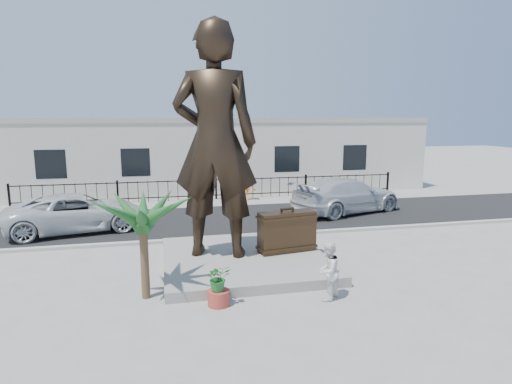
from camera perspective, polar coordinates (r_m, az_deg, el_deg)
The scene contains 16 objects.
ground at distance 13.00m, azimuth 1.94°, elevation -11.56°, with size 100.00×100.00×0.00m, color #9E9991.
street at distance 20.50m, azimuth -3.63°, elevation -3.46°, with size 40.00×7.00×0.01m, color black.
curb at distance 17.15m, azimuth -1.81°, elevation -5.96°, with size 40.00×0.25×0.12m, color #A5A399.
far_sidewalk at distance 24.37m, azimuth -5.09°, elevation -1.30°, with size 40.00×2.50×0.02m, color #9E9991.
plinth at distance 14.22m, azimuth -1.55°, elevation -8.98°, with size 5.20×5.20×0.30m, color gray.
fence at distance 25.04m, azimuth -5.34°, elevation 0.38°, with size 22.00×0.10×1.20m, color black.
building at distance 28.98m, azimuth -6.44°, elevation 4.86°, with size 28.00×7.00×4.40m, color silver.
statue at distance 13.64m, azimuth -5.53°, elevation 6.63°, with size 2.69×1.76×7.37m, color black.
suitcase at distance 14.43m, azimuth 4.14°, elevation -5.28°, with size 1.92×0.61×1.35m, color #342415.
tourist at distance 11.56m, azimuth 9.55°, elevation -10.34°, with size 0.77×0.60×1.58m, color white.
car_white at distance 19.53m, azimuth -22.62°, elevation -2.51°, with size 2.62×5.69×1.58m, color silver.
car_silver at distance 22.03m, azimuth 12.00°, elevation -0.39°, with size 2.43×5.98×1.74m, color silver.
worker at distance 24.52m, azimuth -1.35°, elevation 0.82°, with size 1.08×0.62×1.67m, color orange.
palm_tree at distance 12.15m, azimuth -14.41°, elevation -13.48°, with size 1.80×1.80×3.20m, color #1B4A1D, non-canonical shape.
planter at distance 11.33m, azimuth -5.01°, elevation -13.89°, with size 0.56×0.56×0.40m, color #AA392D.
shrub at distance 11.12m, azimuth -5.05°, elevation -11.31°, with size 0.62×0.54×0.69m, color #216628.
Camera 1 is at (-3.03, -11.70, 4.79)m, focal length 30.00 mm.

